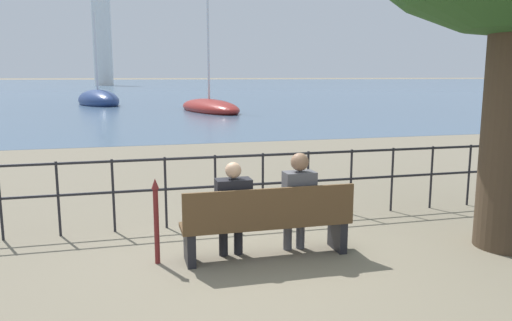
{
  "coord_description": "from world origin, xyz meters",
  "views": [
    {
      "loc": [
        -1.62,
        -5.66,
        2.2
      ],
      "look_at": [
        0.0,
        0.5,
        1.12
      ],
      "focal_mm": 35.0,
      "sensor_mm": 36.0,
      "label": 1
    }
  ],
  "objects_px": {
    "sailboat_1": "(98,100)",
    "harbor_lighthouse": "(102,33)",
    "closed_umbrella": "(156,217)",
    "park_bench": "(268,223)",
    "seated_person_right": "(298,198)",
    "seated_person_left": "(233,206)",
    "sailboat_0": "(209,107)"
  },
  "relations": [
    {
      "from": "closed_umbrella",
      "to": "sailboat_1",
      "type": "relative_size",
      "value": 0.14
    },
    {
      "from": "sailboat_0",
      "to": "seated_person_right",
      "type": "bearing_deg",
      "value": -108.26
    },
    {
      "from": "sailboat_1",
      "to": "harbor_lighthouse",
      "type": "bearing_deg",
      "value": 74.7
    },
    {
      "from": "park_bench",
      "to": "sailboat_1",
      "type": "distance_m",
      "value": 34.69
    },
    {
      "from": "seated_person_left",
      "to": "closed_umbrella",
      "type": "distance_m",
      "value": 0.91
    },
    {
      "from": "park_bench",
      "to": "harbor_lighthouse",
      "type": "relative_size",
      "value": 0.08
    },
    {
      "from": "seated_person_left",
      "to": "harbor_lighthouse",
      "type": "xyz_separation_m",
      "value": [
        -5.55,
        116.55,
        11.16
      ]
    },
    {
      "from": "park_bench",
      "to": "seated_person_right",
      "type": "xyz_separation_m",
      "value": [
        0.41,
        0.08,
        0.26
      ]
    },
    {
      "from": "seated_person_right",
      "to": "closed_umbrella",
      "type": "distance_m",
      "value": 1.74
    },
    {
      "from": "seated_person_right",
      "to": "sailboat_0",
      "type": "relative_size",
      "value": 0.16
    },
    {
      "from": "park_bench",
      "to": "harbor_lighthouse",
      "type": "bearing_deg",
      "value": 92.93
    },
    {
      "from": "park_bench",
      "to": "seated_person_right",
      "type": "height_order",
      "value": "seated_person_right"
    },
    {
      "from": "sailboat_0",
      "to": "sailboat_1",
      "type": "height_order",
      "value": "sailboat_0"
    },
    {
      "from": "seated_person_right",
      "to": "sailboat_0",
      "type": "bearing_deg",
      "value": 83.05
    },
    {
      "from": "sailboat_1",
      "to": "sailboat_0",
      "type": "bearing_deg",
      "value": -69.37
    },
    {
      "from": "sailboat_1",
      "to": "harbor_lighthouse",
      "type": "xyz_separation_m",
      "value": [
        -2.42,
        82.12,
        11.47
      ]
    },
    {
      "from": "park_bench",
      "to": "harbor_lighthouse",
      "type": "xyz_separation_m",
      "value": [
        -5.96,
        116.64,
        11.37
      ]
    },
    {
      "from": "seated_person_left",
      "to": "closed_umbrella",
      "type": "bearing_deg",
      "value": 175.28
    },
    {
      "from": "seated_person_right",
      "to": "sailboat_1",
      "type": "bearing_deg",
      "value": 96.56
    },
    {
      "from": "seated_person_left",
      "to": "harbor_lighthouse",
      "type": "distance_m",
      "value": 117.22
    },
    {
      "from": "seated_person_left",
      "to": "harbor_lighthouse",
      "type": "bearing_deg",
      "value": 92.73
    },
    {
      "from": "sailboat_0",
      "to": "harbor_lighthouse",
      "type": "distance_m",
      "value": 92.48
    },
    {
      "from": "seated_person_right",
      "to": "harbor_lighthouse",
      "type": "relative_size",
      "value": 0.05
    },
    {
      "from": "park_bench",
      "to": "sailboat_1",
      "type": "height_order",
      "value": "sailboat_1"
    },
    {
      "from": "closed_umbrella",
      "to": "seated_person_right",
      "type": "bearing_deg",
      "value": -2.54
    },
    {
      "from": "closed_umbrella",
      "to": "sailboat_1",
      "type": "height_order",
      "value": "sailboat_1"
    },
    {
      "from": "park_bench",
      "to": "sailboat_1",
      "type": "xyz_separation_m",
      "value": [
        -3.55,
        34.51,
        -0.1
      ]
    },
    {
      "from": "sailboat_0",
      "to": "sailboat_1",
      "type": "xyz_separation_m",
      "value": [
        -7.05,
        9.14,
        0.1
      ]
    },
    {
      "from": "seated_person_right",
      "to": "sailboat_0",
      "type": "height_order",
      "value": "sailboat_0"
    },
    {
      "from": "park_bench",
      "to": "sailboat_1",
      "type": "bearing_deg",
      "value": 95.87
    },
    {
      "from": "park_bench",
      "to": "seated_person_left",
      "type": "bearing_deg",
      "value": 168.91
    },
    {
      "from": "seated_person_left",
      "to": "sailboat_0",
      "type": "xyz_separation_m",
      "value": [
        3.91,
        25.29,
        -0.41
      ]
    }
  ]
}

